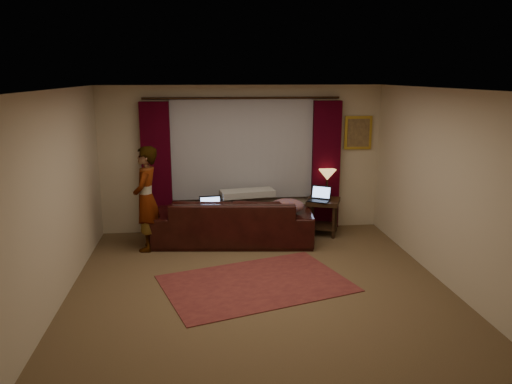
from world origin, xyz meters
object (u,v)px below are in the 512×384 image
(sofa, at_px, (233,211))
(laptop_table, at_px, (319,194))
(tiffany_lamp, at_px, (327,183))
(laptop_sofa, at_px, (211,206))
(person, at_px, (146,199))
(end_table, at_px, (323,217))

(sofa, distance_m, laptop_table, 1.52)
(tiffany_lamp, xyz_separation_m, laptop_table, (-0.21, -0.29, -0.12))
(laptop_table, bearing_deg, tiffany_lamp, 84.10)
(laptop_sofa, height_order, person, person)
(laptop_table, distance_m, person, 2.92)
(end_table, xyz_separation_m, tiffany_lamp, (0.10, 0.17, 0.57))
(end_table, bearing_deg, tiffany_lamp, 58.79)
(end_table, xyz_separation_m, person, (-3.01, -0.46, 0.53))
(tiffany_lamp, relative_size, laptop_table, 1.31)
(laptop_sofa, xyz_separation_m, laptop_table, (1.86, 0.23, 0.09))
(end_table, relative_size, person, 0.37)
(laptop_sofa, relative_size, tiffany_lamp, 0.79)
(laptop_table, height_order, person, person)
(sofa, distance_m, person, 1.45)
(sofa, bearing_deg, laptop_table, -168.73)
(end_table, distance_m, laptop_table, 0.47)
(sofa, bearing_deg, laptop_sofa, 21.96)
(sofa, relative_size, tiffany_lamp, 5.26)
(laptop_table, relative_size, person, 0.23)
(tiffany_lamp, height_order, person, person)
(laptop_sofa, xyz_separation_m, end_table, (1.97, 0.35, -0.35))
(sofa, bearing_deg, person, 14.83)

